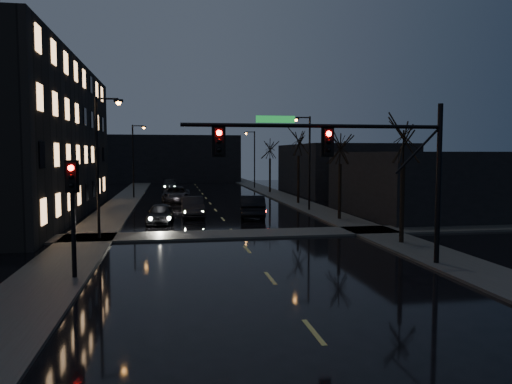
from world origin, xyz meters
name	(u,v)px	position (x,y,z in m)	size (l,w,h in m)	color
ground	(338,362)	(0.00, 0.00, 0.00)	(160.00, 160.00, 0.00)	black
sidewalk_left	(118,208)	(-8.50, 35.00, 0.06)	(3.00, 140.00, 0.12)	#2D2D2B
sidewalk_right	(302,204)	(8.50, 35.00, 0.06)	(3.00, 140.00, 0.12)	#2D2D2B
sidewalk_cross	(236,234)	(0.00, 18.50, 0.06)	(40.00, 3.00, 0.12)	#2D2D2B
apartment_block	(1,139)	(-16.50, 30.00, 6.00)	(12.00, 30.00, 12.00)	black
commercial_right_near	(417,184)	(15.50, 26.00, 2.50)	(10.00, 14.00, 5.00)	black
commercial_right_far	(341,169)	(17.00, 48.00, 3.00)	(12.00, 18.00, 6.00)	black
far_block	(175,159)	(-3.00, 78.00, 4.00)	(22.00, 10.00, 8.00)	black
signal_mast	(356,154)	(3.85, 9.00, 4.87)	(11.11, 0.41, 7.00)	black
signal_pole_left	(73,202)	(-7.50, 8.99, 3.01)	(0.35, 0.41, 4.53)	black
tree_near	(404,128)	(8.40, 14.00, 6.22)	(3.52, 3.52, 8.08)	black
tree_mid_a	(340,141)	(8.40, 24.00, 5.83)	(3.30, 3.30, 7.58)	black
tree_mid_b	(299,136)	(8.40, 36.00, 6.61)	(3.74, 3.74, 8.59)	black
tree_far	(270,144)	(8.40, 50.00, 6.06)	(3.43, 3.43, 7.88)	black
streetlight_l_near	(101,155)	(-7.58, 18.00, 4.77)	(1.53, 0.28, 8.00)	black
streetlight_l_far	(135,155)	(-7.58, 45.00, 4.77)	(1.53, 0.28, 8.00)	black
streetlight_r_mid	(307,155)	(7.58, 30.00, 4.77)	(1.53, 0.28, 8.00)	black
streetlight_r_far	(253,154)	(7.58, 58.00, 4.77)	(1.53, 0.28, 8.00)	black
oncoming_car_a	(160,214)	(-4.54, 24.23, 0.72)	(1.69, 4.21, 1.43)	black
oncoming_car_b	(193,207)	(-2.16, 27.73, 0.78)	(1.65, 4.72, 1.56)	black
oncoming_car_c	(176,195)	(-3.27, 39.19, 0.81)	(2.67, 5.80, 1.61)	black
oncoming_car_d	(170,185)	(-3.92, 56.12, 0.75)	(2.11, 5.18, 1.50)	black
lead_car	(252,206)	(2.34, 26.68, 0.85)	(1.80, 5.16, 1.70)	black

